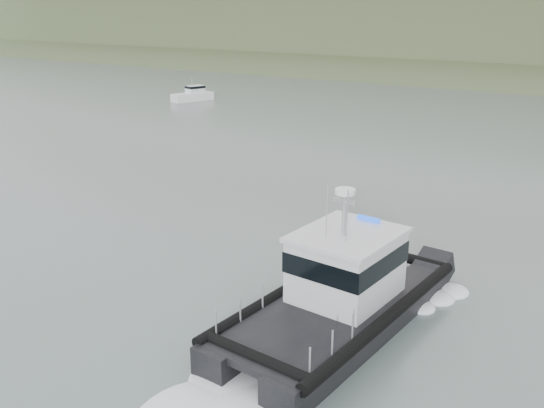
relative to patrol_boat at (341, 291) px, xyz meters
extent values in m
plane|color=slate|center=(-7.93, -3.07, -1.36)|extent=(400.00, 400.00, 0.00)
cube|color=black|center=(-1.39, -0.06, -0.94)|extent=(2.18, 11.29, 1.22)
cube|color=black|center=(1.36, -0.27, -0.94)|extent=(2.18, 11.29, 1.22)
cube|color=black|center=(-0.05, -0.67, -0.45)|extent=(4.81, 9.97, 0.25)
cube|color=silver|center=(0.03, 0.34, 0.85)|extent=(3.33, 3.89, 2.35)
cube|color=black|center=(0.03, 0.34, 1.27)|extent=(3.40, 3.96, 0.76)
cube|color=silver|center=(0.03, 0.34, 2.10)|extent=(3.55, 4.11, 0.16)
cylinder|color=#919599|center=(0.00, 0.04, 2.94)|extent=(0.16, 0.16, 1.84)
cylinder|color=white|center=(0.00, 0.04, 3.81)|extent=(0.71, 0.71, 0.18)
cube|color=silver|center=(-40.69, 39.82, -0.92)|extent=(3.29, 5.56, 1.05)
cube|color=silver|center=(-40.56, 40.24, -0.05)|extent=(1.98, 2.44, 1.05)
cube|color=black|center=(-40.56, 40.24, 0.31)|extent=(2.04, 2.49, 0.31)
cylinder|color=#919599|center=(-40.69, 39.82, 0.92)|extent=(0.07, 0.07, 1.05)
camera|label=1|loc=(8.83, -18.23, 9.97)|focal=40.00mm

